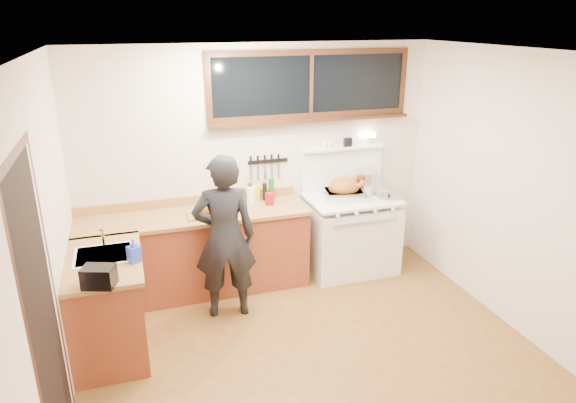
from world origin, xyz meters
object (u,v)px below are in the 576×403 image
object	(u,v)px
vintage_stove	(350,232)
man	(225,237)
cutting_board	(206,210)
roast_turkey	(344,190)

from	to	relation	value
vintage_stove	man	bearing A→B (deg)	-161.98
vintage_stove	man	distance (m)	1.70
man	cutting_board	bearing A→B (deg)	101.41
cutting_board	roast_turkey	world-z (taller)	roast_turkey
man	roast_turkey	distance (m)	1.57
man	cutting_board	world-z (taller)	man
vintage_stove	roast_turkey	distance (m)	0.55
vintage_stove	roast_turkey	xyz separation A→B (m)	(-0.10, -0.00, 0.54)
man	roast_turkey	world-z (taller)	man
cutting_board	roast_turkey	size ratio (longest dim) A/B	0.77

